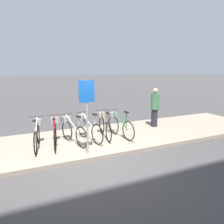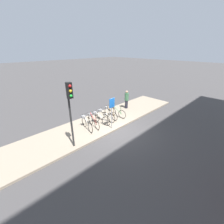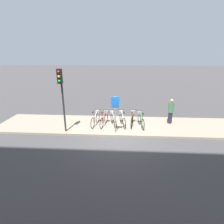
{
  "view_description": "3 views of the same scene",
  "coord_description": "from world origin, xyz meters",
  "px_view_note": "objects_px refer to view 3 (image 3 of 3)",
  "views": [
    {
      "loc": [
        -1.92,
        -5.35,
        2.58
      ],
      "look_at": [
        1.02,
        1.13,
        1.09
      ],
      "focal_mm": 35.0,
      "sensor_mm": 36.0,
      "label": 1
    },
    {
      "loc": [
        -6.29,
        -5.98,
        5.1
      ],
      "look_at": [
        0.85,
        1.26,
        0.7
      ],
      "focal_mm": 24.0,
      "sensor_mm": 36.0,
      "label": 2
    },
    {
      "loc": [
        0.26,
        -8.71,
        4.4
      ],
      "look_at": [
        -0.3,
        0.42,
        1.32
      ],
      "focal_mm": 28.0,
      "sensor_mm": 36.0,
      "label": 3
    }
  ],
  "objects_px": {
    "parked_bicycle_0": "(96,118)",
    "sign_post": "(115,109)",
    "parked_bicycle_4": "(132,118)",
    "parked_bicycle_1": "(104,118)",
    "parked_bicycle_5": "(141,119)",
    "parked_bicycle_3": "(122,119)",
    "traffic_light": "(61,88)",
    "pedestrian": "(171,111)",
    "parked_bicycle_2": "(113,119)"
  },
  "relations": [
    {
      "from": "parked_bicycle_0",
      "to": "sign_post",
      "type": "xyz_separation_m",
      "value": [
        1.26,
        -1.11,
        1.0
      ]
    },
    {
      "from": "parked_bicycle_0",
      "to": "parked_bicycle_4",
      "type": "relative_size",
      "value": 0.99
    },
    {
      "from": "parked_bicycle_1",
      "to": "parked_bicycle_5",
      "type": "bearing_deg",
      "value": -0.4
    },
    {
      "from": "parked_bicycle_1",
      "to": "parked_bicycle_3",
      "type": "height_order",
      "value": "same"
    },
    {
      "from": "parked_bicycle_4",
      "to": "parked_bicycle_1",
      "type": "bearing_deg",
      "value": -175.32
    },
    {
      "from": "parked_bicycle_0",
      "to": "traffic_light",
      "type": "height_order",
      "value": "traffic_light"
    },
    {
      "from": "parked_bicycle_3",
      "to": "traffic_light",
      "type": "bearing_deg",
      "value": -159.71
    },
    {
      "from": "parked_bicycle_0",
      "to": "parked_bicycle_5",
      "type": "relative_size",
      "value": 0.99
    },
    {
      "from": "parked_bicycle_0",
      "to": "parked_bicycle_5",
      "type": "distance_m",
      "value": 2.78
    },
    {
      "from": "pedestrian",
      "to": "sign_post",
      "type": "xyz_separation_m",
      "value": [
        -3.45,
        -1.67,
        0.6
      ]
    },
    {
      "from": "parked_bicycle_2",
      "to": "parked_bicycle_5",
      "type": "bearing_deg",
      "value": 0.19
    },
    {
      "from": "pedestrian",
      "to": "parked_bicycle_2",
      "type": "bearing_deg",
      "value": -170.56
    },
    {
      "from": "parked_bicycle_4",
      "to": "traffic_light",
      "type": "distance_m",
      "value": 4.6
    },
    {
      "from": "parked_bicycle_0",
      "to": "parked_bicycle_3",
      "type": "distance_m",
      "value": 1.65
    },
    {
      "from": "traffic_light",
      "to": "parked_bicycle_0",
      "type": "bearing_deg",
      "value": 35.79
    },
    {
      "from": "parked_bicycle_5",
      "to": "pedestrian",
      "type": "distance_m",
      "value": 2.06
    },
    {
      "from": "parked_bicycle_3",
      "to": "parked_bicycle_0",
      "type": "bearing_deg",
      "value": -178.36
    },
    {
      "from": "parked_bicycle_2",
      "to": "parked_bicycle_3",
      "type": "height_order",
      "value": "same"
    },
    {
      "from": "parked_bicycle_2",
      "to": "parked_bicycle_3",
      "type": "xyz_separation_m",
      "value": [
        0.56,
        0.08,
        0.0
      ]
    },
    {
      "from": "parked_bicycle_0",
      "to": "parked_bicycle_4",
      "type": "bearing_deg",
      "value": 3.23
    },
    {
      "from": "parked_bicycle_4",
      "to": "traffic_light",
      "type": "relative_size",
      "value": 0.45
    },
    {
      "from": "sign_post",
      "to": "parked_bicycle_5",
      "type": "bearing_deg",
      "value": 35.36
    },
    {
      "from": "parked_bicycle_3",
      "to": "parked_bicycle_2",
      "type": "bearing_deg",
      "value": -171.74
    },
    {
      "from": "sign_post",
      "to": "parked_bicycle_0",
      "type": "bearing_deg",
      "value": 138.69
    },
    {
      "from": "parked_bicycle_2",
      "to": "traffic_light",
      "type": "relative_size",
      "value": 0.44
    },
    {
      "from": "parked_bicycle_2",
      "to": "traffic_light",
      "type": "bearing_deg",
      "value": -157.38
    },
    {
      "from": "parked_bicycle_4",
      "to": "pedestrian",
      "type": "relative_size",
      "value": 1.0
    },
    {
      "from": "parked_bicycle_1",
      "to": "sign_post",
      "type": "height_order",
      "value": "sign_post"
    },
    {
      "from": "parked_bicycle_1",
      "to": "sign_post",
      "type": "distance_m",
      "value": 1.64
    },
    {
      "from": "parked_bicycle_3",
      "to": "parked_bicycle_4",
      "type": "relative_size",
      "value": 0.99
    },
    {
      "from": "parked_bicycle_1",
      "to": "pedestrian",
      "type": "relative_size",
      "value": 0.99
    },
    {
      "from": "parked_bicycle_0",
      "to": "sign_post",
      "type": "bearing_deg",
      "value": -41.31
    },
    {
      "from": "parked_bicycle_4",
      "to": "traffic_light",
      "type": "xyz_separation_m",
      "value": [
        -3.88,
        -1.29,
        2.11
      ]
    },
    {
      "from": "parked_bicycle_2",
      "to": "pedestrian",
      "type": "bearing_deg",
      "value": 9.44
    },
    {
      "from": "traffic_light",
      "to": "parked_bicycle_4",
      "type": "bearing_deg",
      "value": 18.33
    },
    {
      "from": "pedestrian",
      "to": "parked_bicycle_0",
      "type": "bearing_deg",
      "value": -173.13
    },
    {
      "from": "parked_bicycle_3",
      "to": "parked_bicycle_4",
      "type": "height_order",
      "value": "same"
    },
    {
      "from": "parked_bicycle_0",
      "to": "parked_bicycle_1",
      "type": "xyz_separation_m",
      "value": [
        0.54,
        -0.01,
        0.0
      ]
    },
    {
      "from": "parked_bicycle_0",
      "to": "parked_bicycle_3",
      "type": "relative_size",
      "value": 1.01
    },
    {
      "from": "pedestrian",
      "to": "parked_bicycle_3",
      "type": "bearing_deg",
      "value": -170.35
    },
    {
      "from": "parked_bicycle_0",
      "to": "parked_bicycle_4",
      "type": "height_order",
      "value": "same"
    },
    {
      "from": "parked_bicycle_0",
      "to": "parked_bicycle_2",
      "type": "bearing_deg",
      "value": -1.81
    },
    {
      "from": "parked_bicycle_1",
      "to": "parked_bicycle_4",
      "type": "relative_size",
      "value": 0.99
    },
    {
      "from": "parked_bicycle_1",
      "to": "parked_bicycle_0",
      "type": "bearing_deg",
      "value": 178.6
    },
    {
      "from": "parked_bicycle_1",
      "to": "traffic_light",
      "type": "distance_m",
      "value": 3.22
    },
    {
      "from": "parked_bicycle_5",
      "to": "sign_post",
      "type": "xyz_separation_m",
      "value": [
        -1.52,
        -1.08,
        1.0
      ]
    },
    {
      "from": "parked_bicycle_0",
      "to": "pedestrian",
      "type": "height_order",
      "value": "pedestrian"
    },
    {
      "from": "parked_bicycle_3",
      "to": "sign_post",
      "type": "height_order",
      "value": "sign_post"
    },
    {
      "from": "parked_bicycle_3",
      "to": "parked_bicycle_4",
      "type": "bearing_deg",
      "value": 7.44
    },
    {
      "from": "parked_bicycle_5",
      "to": "parked_bicycle_0",
      "type": "bearing_deg",
      "value": 179.4
    }
  ]
}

